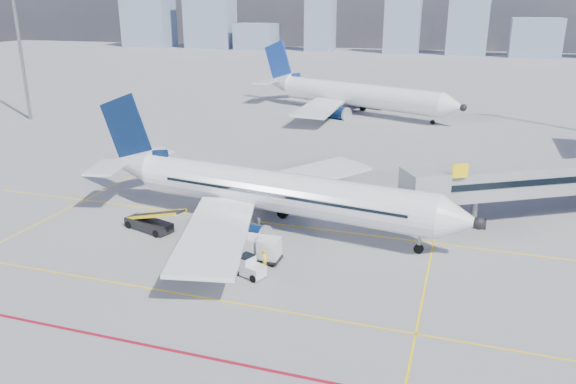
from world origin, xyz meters
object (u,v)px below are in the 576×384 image
at_px(main_aircraft, 264,190).
at_px(cargo_dolly, 258,248).
at_px(baggage_tug, 249,266).
at_px(second_aircraft, 351,94).
at_px(ramp_worker, 265,260).
at_px(belt_loader, 150,223).

height_order(main_aircraft, cargo_dolly, main_aircraft).
height_order(baggage_tug, cargo_dolly, cargo_dolly).
height_order(main_aircraft, second_aircraft, second_aircraft).
relative_size(second_aircraft, cargo_dolly, 11.28).
xyz_separation_m(main_aircraft, ramp_worker, (3.12, -8.42, -2.39)).
height_order(cargo_dolly, ramp_worker, cargo_dolly).
bearing_deg(cargo_dolly, main_aircraft, 105.84).
distance_m(belt_loader, ramp_worker, 12.80).
distance_m(second_aircraft, baggage_tug, 65.12).
bearing_deg(second_aircraft, belt_loader, -72.23).
xyz_separation_m(cargo_dolly, ramp_worker, (1.05, -1.36, -0.24)).
height_order(second_aircraft, belt_loader, second_aircraft).
height_order(second_aircraft, cargo_dolly, second_aircraft).
distance_m(main_aircraft, belt_loader, 10.28).
xyz_separation_m(second_aircraft, belt_loader, (-5.04, -59.49, -2.53)).
bearing_deg(baggage_tug, belt_loader, 175.72).
relative_size(main_aircraft, belt_loader, 5.46).
bearing_deg(ramp_worker, belt_loader, 73.71).
bearing_deg(belt_loader, baggage_tug, -7.74).
relative_size(cargo_dolly, ramp_worker, 2.14).
bearing_deg(belt_loader, main_aircraft, 42.81).
relative_size(main_aircraft, ramp_worker, 21.71).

